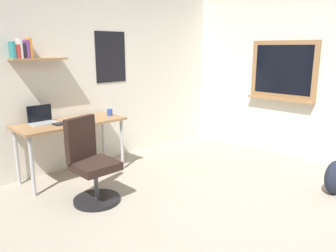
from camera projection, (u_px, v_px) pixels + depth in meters
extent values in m
plane|color=#9E9384|center=(227.00, 216.00, 3.39)|extent=(5.20, 5.20, 0.00)
cube|color=silver|center=(93.00, 75.00, 4.81)|extent=(5.00, 0.10, 2.60)
cube|color=#997047|center=(39.00, 59.00, 4.08)|extent=(0.68, 0.20, 0.02)
cube|color=black|center=(111.00, 57.00, 4.91)|extent=(0.52, 0.01, 0.74)
cube|color=teal|center=(12.00, 50.00, 3.87)|extent=(0.03, 0.14, 0.20)
cube|color=#C63833|center=(16.00, 51.00, 3.90)|extent=(0.04, 0.14, 0.16)
cube|color=silver|center=(20.00, 48.00, 3.92)|extent=(0.03, 0.14, 0.23)
cube|color=black|center=(23.00, 51.00, 3.95)|extent=(0.03, 0.14, 0.18)
cube|color=#7A3D99|center=(26.00, 49.00, 3.98)|extent=(0.04, 0.14, 0.21)
cube|color=orange|center=(29.00, 48.00, 4.00)|extent=(0.03, 0.14, 0.24)
cube|color=silver|center=(332.00, 75.00, 4.75)|extent=(0.10, 5.00, 2.60)
cube|color=#997047|center=(283.00, 70.00, 5.20)|extent=(0.04, 1.10, 0.90)
cube|color=black|center=(283.00, 70.00, 5.19)|extent=(0.01, 0.94, 0.76)
cube|color=#997047|center=(279.00, 99.00, 5.28)|extent=(0.12, 1.10, 0.03)
cube|color=#997047|center=(71.00, 123.00, 4.28)|extent=(1.39, 0.59, 0.03)
cylinder|color=#B7B7BC|center=(32.00, 167.00, 3.77)|extent=(0.04, 0.04, 0.72)
cylinder|color=#B7B7BC|center=(122.00, 145.00, 4.63)|extent=(0.04, 0.04, 0.72)
cylinder|color=#B7B7BC|center=(17.00, 157.00, 4.10)|extent=(0.04, 0.04, 0.72)
cylinder|color=#B7B7BC|center=(103.00, 138.00, 4.96)|extent=(0.04, 0.04, 0.72)
cylinder|color=black|center=(97.00, 200.00, 3.71)|extent=(0.52, 0.52, 0.04)
cylinder|color=#4C4C51|center=(96.00, 184.00, 3.66)|extent=(0.05, 0.05, 0.34)
cube|color=black|center=(95.00, 166.00, 3.61)|extent=(0.44, 0.44, 0.09)
cube|color=black|center=(81.00, 138.00, 3.65)|extent=(0.40, 0.17, 0.48)
cube|color=#ADAFB5|center=(44.00, 123.00, 4.13)|extent=(0.31, 0.21, 0.02)
cube|color=black|center=(39.00, 113.00, 4.17)|extent=(0.31, 0.01, 0.21)
cube|color=black|center=(68.00, 122.00, 4.17)|extent=(0.37, 0.13, 0.02)
ellipsoid|color=#262628|center=(88.00, 119.00, 4.36)|extent=(0.10, 0.06, 0.03)
cylinder|color=#334CA5|center=(110.00, 112.00, 4.65)|extent=(0.08, 0.08, 0.09)
ellipsoid|color=#1E2333|center=(335.00, 177.00, 3.87)|extent=(0.32, 0.22, 0.41)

